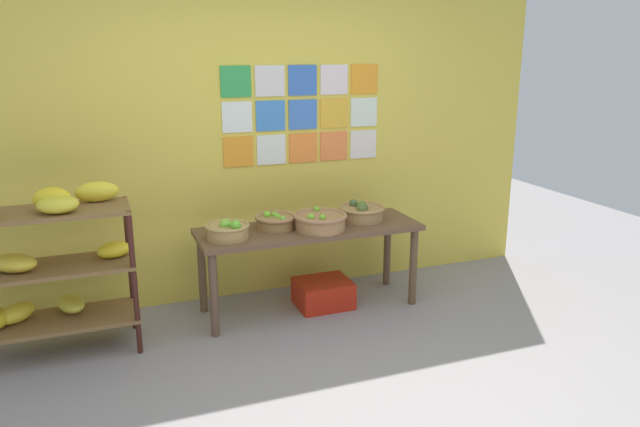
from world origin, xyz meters
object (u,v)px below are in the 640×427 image
(banana_shelf_unit, at_px, (48,260))
(fruit_basket_right, at_px, (276,221))
(fruit_basket_left, at_px, (361,212))
(produce_crate_under_table, at_px, (323,293))
(fruit_basket_centre, at_px, (320,221))
(display_table, at_px, (309,237))
(fruit_basket_back_right, at_px, (228,230))

(banana_shelf_unit, bearing_deg, fruit_basket_right, 5.26)
(fruit_basket_left, height_order, produce_crate_under_table, fruit_basket_left)
(fruit_basket_right, xyz_separation_m, produce_crate_under_table, (0.36, -0.07, -0.61))
(fruit_basket_left, xyz_separation_m, fruit_basket_centre, (-0.40, -0.14, 0.00))
(display_table, bearing_deg, fruit_basket_right, 166.20)
(fruit_basket_left, relative_size, fruit_basket_right, 1.16)
(display_table, relative_size, produce_crate_under_table, 4.04)
(banana_shelf_unit, relative_size, fruit_basket_centre, 2.81)
(fruit_basket_back_right, height_order, fruit_basket_centre, fruit_basket_back_right)
(display_table, bearing_deg, fruit_basket_back_right, -173.80)
(fruit_basket_right, distance_m, produce_crate_under_table, 0.71)
(banana_shelf_unit, xyz_separation_m, fruit_basket_back_right, (1.17, 0.01, 0.07))
(display_table, height_order, produce_crate_under_table, display_table)
(banana_shelf_unit, distance_m, fruit_basket_left, 2.27)
(fruit_basket_right, bearing_deg, banana_shelf_unit, -174.74)
(display_table, bearing_deg, fruit_basket_centre, -60.69)
(fruit_basket_left, distance_m, fruit_basket_right, 0.70)
(fruit_basket_centre, bearing_deg, fruit_basket_right, 152.37)
(banana_shelf_unit, xyz_separation_m, produce_crate_under_table, (1.92, 0.08, -0.55))
(fruit_basket_centre, xyz_separation_m, produce_crate_under_table, (0.06, 0.09, -0.62))
(fruit_basket_back_right, bearing_deg, produce_crate_under_table, 4.81)
(banana_shelf_unit, xyz_separation_m, fruit_basket_left, (2.26, 0.12, 0.07))
(fruit_basket_right, bearing_deg, display_table, -13.80)
(banana_shelf_unit, bearing_deg, fruit_basket_centre, -0.36)
(fruit_basket_back_right, xyz_separation_m, produce_crate_under_table, (0.75, 0.06, -0.62))
(display_table, relative_size, fruit_basket_left, 4.64)
(fruit_basket_back_right, relative_size, produce_crate_under_table, 0.75)
(banana_shelf_unit, height_order, fruit_basket_centre, banana_shelf_unit)
(banana_shelf_unit, bearing_deg, produce_crate_under_table, 2.33)
(banana_shelf_unit, xyz_separation_m, fruit_basket_centre, (1.87, -0.01, 0.07))
(produce_crate_under_table, bearing_deg, fruit_basket_centre, -123.36)
(banana_shelf_unit, distance_m, fruit_basket_back_right, 1.18)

